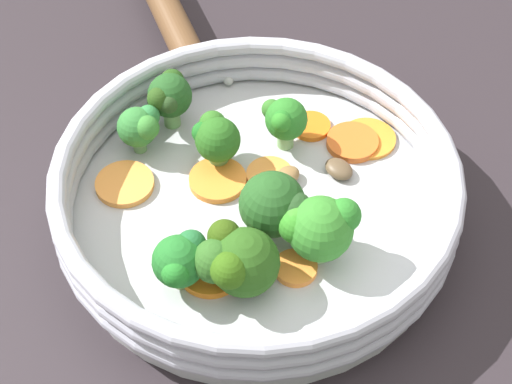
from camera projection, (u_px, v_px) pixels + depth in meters
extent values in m
plane|color=#272125|center=(256.00, 220.00, 0.63)|extent=(4.00, 4.00, 0.00)
cylinder|color=#B2B5B7|center=(256.00, 213.00, 0.63)|extent=(0.28, 0.28, 0.02)
torus|color=#AEAFBE|center=(256.00, 199.00, 0.62)|extent=(0.29, 0.29, 0.01)
torus|color=#AEAFBE|center=(256.00, 187.00, 0.61)|extent=(0.29, 0.29, 0.01)
torus|color=#AEAFBE|center=(256.00, 174.00, 0.60)|extent=(0.29, 0.29, 0.01)
cylinder|color=brown|center=(168.00, 11.00, 0.75)|extent=(0.13, 0.15, 0.03)
sphere|color=#B0B5B3|center=(228.00, 80.00, 0.70)|extent=(0.01, 0.01, 0.01)
sphere|color=#B1B6B3|center=(173.00, 94.00, 0.69)|extent=(0.01, 0.01, 0.01)
cylinder|color=orange|center=(218.00, 180.00, 0.63)|extent=(0.05, 0.05, 0.01)
cylinder|color=orange|center=(296.00, 268.00, 0.58)|extent=(0.04, 0.04, 0.00)
cylinder|color=#F6953F|center=(125.00, 184.00, 0.63)|extent=(0.06, 0.06, 0.00)
cylinder|color=orange|center=(311.00, 126.00, 0.67)|extent=(0.04, 0.04, 0.00)
cylinder|color=#F7923E|center=(274.00, 176.00, 0.64)|extent=(0.05, 0.05, 0.00)
cylinder|color=orange|center=(211.00, 270.00, 0.58)|extent=(0.06, 0.06, 0.01)
cylinder|color=orange|center=(368.00, 139.00, 0.66)|extent=(0.06, 0.06, 0.00)
cylinder|color=#D95F20|center=(352.00, 142.00, 0.66)|extent=(0.05, 0.05, 0.01)
cylinder|color=#7EAA66|center=(282.00, 135.00, 0.65)|extent=(0.01, 0.01, 0.02)
sphere|color=#276F22|center=(283.00, 118.00, 0.64)|extent=(0.03, 0.03, 0.03)
sphere|color=#297721|center=(282.00, 122.00, 0.63)|extent=(0.02, 0.02, 0.02)
sphere|color=#2E6822|center=(272.00, 109.00, 0.64)|extent=(0.02, 0.02, 0.02)
sphere|color=#216A1E|center=(289.00, 122.00, 0.63)|extent=(0.02, 0.02, 0.02)
cylinder|color=#6D904A|center=(272.00, 224.00, 0.60)|extent=(0.01, 0.01, 0.02)
sphere|color=#204D1D|center=(272.00, 204.00, 0.58)|extent=(0.05, 0.05, 0.05)
sphere|color=#22451F|center=(293.00, 211.00, 0.57)|extent=(0.03, 0.03, 0.03)
sphere|color=#285026|center=(291.00, 213.00, 0.57)|extent=(0.02, 0.02, 0.02)
cylinder|color=#6C9F60|center=(139.00, 142.00, 0.65)|extent=(0.01, 0.01, 0.02)
sphere|color=#2D702F|center=(137.00, 127.00, 0.64)|extent=(0.03, 0.03, 0.03)
sphere|color=#34792E|center=(147.00, 128.00, 0.63)|extent=(0.02, 0.02, 0.02)
sphere|color=#2C7539|center=(149.00, 116.00, 0.64)|extent=(0.02, 0.02, 0.02)
cylinder|color=#6BA05B|center=(172.00, 114.00, 0.67)|extent=(0.01, 0.01, 0.02)
sphere|color=#1F4B1D|center=(170.00, 95.00, 0.65)|extent=(0.03, 0.03, 0.03)
sphere|color=#1F4314|center=(172.00, 81.00, 0.66)|extent=(0.02, 0.02, 0.02)
sphere|color=#234314|center=(159.00, 99.00, 0.64)|extent=(0.02, 0.02, 0.02)
sphere|color=#26421E|center=(169.00, 103.00, 0.64)|extent=(0.02, 0.02, 0.02)
cylinder|color=#87AA5E|center=(180.00, 277.00, 0.57)|extent=(0.01, 0.01, 0.02)
sphere|color=#1F6825|center=(179.00, 261.00, 0.56)|extent=(0.04, 0.04, 0.04)
sphere|color=#1F602E|center=(191.00, 245.00, 0.56)|extent=(0.02, 0.02, 0.02)
sphere|color=#207123|center=(176.00, 273.00, 0.55)|extent=(0.02, 0.02, 0.02)
cylinder|color=#7FA36D|center=(319.00, 248.00, 0.59)|extent=(0.02, 0.02, 0.02)
sphere|color=#317A27|center=(320.00, 229.00, 0.57)|extent=(0.05, 0.05, 0.05)
sphere|color=#378226|center=(297.00, 222.00, 0.57)|extent=(0.02, 0.02, 0.02)
sphere|color=#2F7F21|center=(297.00, 225.00, 0.57)|extent=(0.03, 0.03, 0.03)
sphere|color=#277323|center=(344.00, 215.00, 0.56)|extent=(0.02, 0.02, 0.02)
cylinder|color=#79A655|center=(245.00, 279.00, 0.57)|extent=(0.01, 0.01, 0.01)
sphere|color=#254F16|center=(245.00, 262.00, 0.56)|extent=(0.05, 0.05, 0.05)
sphere|color=#2A591E|center=(220.00, 263.00, 0.55)|extent=(0.03, 0.03, 0.03)
sphere|color=#2F5810|center=(229.00, 270.00, 0.54)|extent=(0.02, 0.02, 0.02)
sphere|color=#2D490E|center=(229.00, 238.00, 0.56)|extent=(0.02, 0.02, 0.02)
cylinder|color=#62914A|center=(219.00, 156.00, 0.64)|extent=(0.02, 0.02, 0.02)
sphere|color=#255C1A|center=(218.00, 140.00, 0.63)|extent=(0.03, 0.03, 0.03)
sphere|color=#1B601D|center=(203.00, 133.00, 0.63)|extent=(0.02, 0.02, 0.02)
sphere|color=#2B631E|center=(213.00, 124.00, 0.63)|extent=(0.02, 0.02, 0.02)
ellipsoid|color=brown|center=(210.00, 128.00, 0.66)|extent=(0.02, 0.03, 0.01)
ellipsoid|color=olive|center=(287.00, 176.00, 0.63)|extent=(0.02, 0.03, 0.01)
ellipsoid|color=brown|center=(339.00, 169.00, 0.64)|extent=(0.03, 0.03, 0.01)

